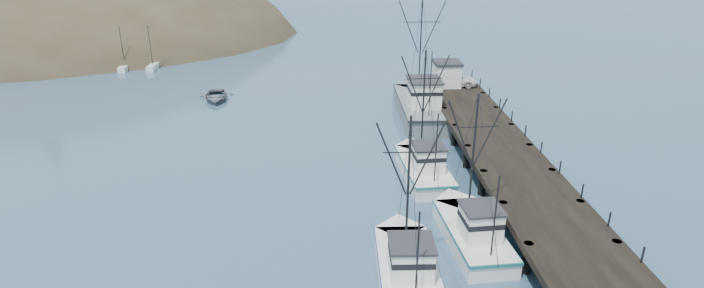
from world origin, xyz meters
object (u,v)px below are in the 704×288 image
Objects in this scene: pier at (498,148)px; trawler_mid at (407,266)px; trawler_near at (471,231)px; trawler_far at (423,167)px; pickup_truck at (455,79)px; work_vessel at (420,105)px; pier_shed at (447,73)px; motorboat at (216,100)px.

pier is 18.12m from trawler_mid.
trawler_mid is (-4.65, -3.68, -0.00)m from trawler_near.
trawler_far is (-1.52, 10.05, 0.00)m from trawler_near.
trawler_mid is at bearing 174.26° from pickup_truck.
trawler_near is 0.96× the size of trawler_far.
pier is 2.94× the size of work_vessel.
pier_shed is (5.72, 19.56, 2.60)m from trawler_far.
motorboat is (-22.85, 6.50, -1.23)m from work_vessel.
trawler_far is at bearing 98.58° from trawler_near.
trawler_mid is at bearing -104.89° from pier_shed.
trawler_far is at bearing -166.59° from pier.
motorboat is (-20.79, 21.50, -0.82)m from trawler_far.
trawler_far is 20.54m from pier_shed.
trawler_mid reaches higher than pickup_truck.
pickup_truck is at bearing 0.00° from pier_shed.
motorboat is (-17.65, 35.23, -0.82)m from trawler_mid.
work_vessel is (0.55, 25.05, 0.41)m from trawler_near.
work_vessel reaches higher than pier_shed.
trawler_near reaches higher than pickup_truck.
work_vessel is at bearing 108.43° from pier.
pickup_truck is at bearing 71.06° from trawler_far.
pier_shed is at bearing -12.95° from motorboat.
work_vessel is (5.20, 28.73, 0.41)m from trawler_mid.
pier_shed is 26.79m from motorboat.
work_vessel reaches higher than pier.
trawler_far is at bearing 77.15° from trawler_mid.
pier is at bearing -169.80° from pickup_truck.
pier_shed is at bearing 73.70° from trawler_far.
pier is 12.69m from trawler_near.
pier is at bearing -44.88° from motorboat.
work_vessel is at bearing 145.18° from pickup_truck.
pier is at bearing 57.67° from trawler_mid.
motorboat is (-26.50, 1.94, -3.42)m from pier_shed.
pickup_truck reaches higher than motorboat.
trawler_mid is 0.95× the size of trawler_far.
trawler_near is at bearing -98.08° from pier_shed.
work_vessel reaches higher than motorboat.
trawler_near is 25.06m from work_vessel.
motorboat is at bearing 116.61° from trawler_mid.
pier is 33.88m from motorboat.
pickup_truck is at bearing 73.53° from trawler_mid.
pickup_truck is (0.17, 18.00, 1.01)m from pier.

